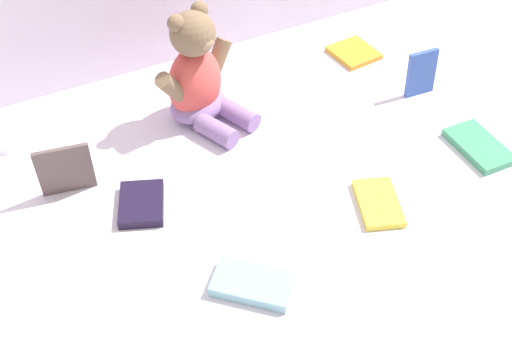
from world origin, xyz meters
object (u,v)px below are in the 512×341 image
(teddy_bear, at_px, (198,79))
(book_case_5, at_px, (421,73))
(book_case_2, at_px, (253,284))
(book_case_0, at_px, (378,203))
(book_case_3, at_px, (65,170))
(book_case_1, at_px, (354,53))
(book_case_6, at_px, (142,205))
(book_case_4, at_px, (479,146))

(teddy_bear, height_order, book_case_5, teddy_bear)
(book_case_2, bearing_deg, book_case_5, 161.03)
(book_case_0, height_order, book_case_3, book_case_3)
(book_case_1, bearing_deg, book_case_6, 16.06)
(book_case_1, xyz_separation_m, book_case_4, (0.04, -0.39, 0.00))
(book_case_1, height_order, book_case_6, book_case_6)
(teddy_bear, bearing_deg, book_case_2, -126.00)
(book_case_2, relative_size, book_case_4, 0.94)
(book_case_5, bearing_deg, book_case_4, -88.25)
(book_case_0, xyz_separation_m, book_case_6, (-0.38, 0.18, 0.00))
(book_case_0, height_order, book_case_2, book_case_2)
(book_case_2, bearing_deg, teddy_bear, -150.21)
(book_case_0, xyz_separation_m, book_case_5, (0.27, 0.24, 0.04))
(teddy_bear, distance_m, book_case_6, 0.29)
(book_case_0, distance_m, book_case_3, 0.56)
(book_case_6, bearing_deg, book_case_4, 8.70)
(book_case_3, height_order, book_case_5, book_case_3)
(book_case_0, height_order, book_case_1, book_case_0)
(book_case_5, bearing_deg, book_case_2, -148.04)
(book_case_1, height_order, book_case_4, book_case_4)
(book_case_2, distance_m, book_case_4, 0.55)
(teddy_bear, xyz_separation_m, book_case_3, (-0.30, -0.10, -0.04))
(book_case_2, height_order, book_case_6, book_case_2)
(book_case_2, distance_m, book_case_5, 0.63)
(book_case_4, bearing_deg, book_case_3, 162.96)
(teddy_bear, bearing_deg, book_case_6, -158.29)
(book_case_1, height_order, book_case_2, book_case_2)
(book_case_3, height_order, book_case_4, book_case_3)
(book_case_2, height_order, book_case_3, book_case_3)
(book_case_4, distance_m, book_case_6, 0.66)
(book_case_0, bearing_deg, book_case_5, -118.05)
(book_case_3, distance_m, book_case_4, 0.79)
(book_case_4, height_order, book_case_6, book_case_6)
(book_case_4, bearing_deg, book_case_6, 168.53)
(book_case_0, distance_m, book_case_4, 0.26)
(book_case_3, bearing_deg, book_case_4, -8.60)
(book_case_1, distance_m, book_case_3, 0.72)
(book_case_0, xyz_separation_m, book_case_3, (-0.48, 0.28, 0.05))
(book_case_5, bearing_deg, teddy_bear, 166.02)
(book_case_2, bearing_deg, book_case_6, -115.50)
(book_case_1, relative_size, book_case_4, 0.75)
(book_case_3, bearing_deg, book_case_0, -20.76)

